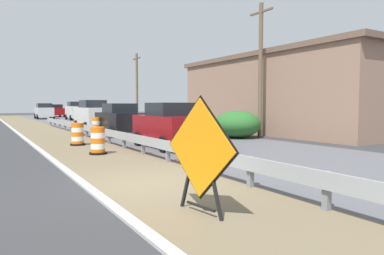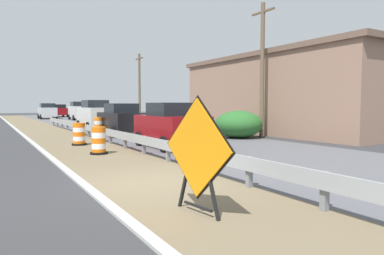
# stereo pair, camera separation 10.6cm
# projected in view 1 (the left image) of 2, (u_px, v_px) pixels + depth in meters

# --- Properties ---
(ground_plane) EXTENTS (160.00, 160.00, 0.00)m
(ground_plane) POSITION_uv_depth(u_px,v_px,m) (145.00, 183.00, 8.29)
(ground_plane) COLOR #333335
(median_dirt_strip) EXTENTS (3.26, 120.00, 0.01)m
(median_dirt_strip) POSITION_uv_depth(u_px,v_px,m) (161.00, 181.00, 8.52)
(median_dirt_strip) COLOR #706047
(median_dirt_strip) RESTS_ON ground
(far_lane_asphalt) EXTENTS (7.84, 120.00, 0.00)m
(far_lane_asphalt) POSITION_uv_depth(u_px,v_px,m) (315.00, 162.00, 11.38)
(far_lane_asphalt) COLOR #56565B
(far_lane_asphalt) RESTS_ON ground
(curb_near_edge) EXTENTS (0.20, 120.00, 0.11)m
(curb_near_edge) POSITION_uv_depth(u_px,v_px,m) (90.00, 190.00, 7.62)
(curb_near_edge) COLOR #ADADA8
(curb_near_edge) RESTS_ON ground
(guardrail_median) EXTENTS (0.18, 55.09, 0.71)m
(guardrail_median) POSITION_uv_depth(u_px,v_px,m) (248.00, 165.00, 7.85)
(guardrail_median) COLOR #999EA3
(guardrail_median) RESTS_ON ground
(warning_sign_diamond) EXTENTS (0.29, 1.77, 2.04)m
(warning_sign_diamond) POSITION_uv_depth(u_px,v_px,m) (200.00, 152.00, 5.94)
(warning_sign_diamond) COLOR black
(warning_sign_diamond) RESTS_ON ground
(traffic_barrel_nearest) EXTENTS (0.63, 0.63, 1.07)m
(traffic_barrel_nearest) POSITION_uv_depth(u_px,v_px,m) (188.00, 146.00, 11.58)
(traffic_barrel_nearest) COLOR orange
(traffic_barrel_nearest) RESTS_ON ground
(traffic_barrel_close) EXTENTS (0.66, 0.66, 1.03)m
(traffic_barrel_close) POSITION_uv_depth(u_px,v_px,m) (98.00, 142.00, 13.14)
(traffic_barrel_close) COLOR orange
(traffic_barrel_close) RESTS_ON ground
(traffic_barrel_mid) EXTENTS (0.68, 0.68, 1.03)m
(traffic_barrel_mid) POSITION_uv_depth(u_px,v_px,m) (78.00, 135.00, 16.05)
(traffic_barrel_mid) COLOR orange
(traffic_barrel_mid) RESTS_ON ground
(traffic_barrel_far) EXTENTS (0.67, 0.67, 1.09)m
(traffic_barrel_far) POSITION_uv_depth(u_px,v_px,m) (97.00, 127.00, 21.58)
(traffic_barrel_far) COLOR orange
(traffic_barrel_far) RESTS_ON ground
(car_lead_near_lane) EXTENTS (1.99, 4.09, 1.94)m
(car_lead_near_lane) POSITION_uv_depth(u_px,v_px,m) (119.00, 119.00, 21.23)
(car_lead_near_lane) COLOR black
(car_lead_near_lane) RESTS_ON ground
(car_trailing_near_lane) EXTENTS (2.08, 4.08, 1.97)m
(car_trailing_near_lane) POSITION_uv_depth(u_px,v_px,m) (88.00, 113.00, 37.53)
(car_trailing_near_lane) COLOR silver
(car_trailing_near_lane) RESTS_ON ground
(car_lead_far_lane) EXTENTS (2.10, 4.06, 1.95)m
(car_lead_far_lane) POSITION_uv_depth(u_px,v_px,m) (170.00, 125.00, 15.17)
(car_lead_far_lane) COLOR maroon
(car_lead_far_lane) RESTS_ON ground
(car_mid_far_lane) EXTENTS (2.10, 4.63, 2.25)m
(car_mid_far_lane) POSITION_uv_depth(u_px,v_px,m) (76.00, 111.00, 43.08)
(car_mid_far_lane) COLOR silver
(car_mid_far_lane) RESTS_ON ground
(car_trailing_far_lane) EXTENTS (1.96, 4.65, 2.21)m
(car_trailing_far_lane) POSITION_uv_depth(u_px,v_px,m) (92.00, 115.00, 26.50)
(car_trailing_far_lane) COLOR silver
(car_trailing_far_lane) RESTS_ON ground
(car_distant_a) EXTENTS (2.16, 4.79, 1.92)m
(car_distant_a) POSITION_uv_depth(u_px,v_px,m) (56.00, 111.00, 53.58)
(car_distant_a) COLOR maroon
(car_distant_a) RESTS_ON ground
(car_distant_b) EXTENTS (2.18, 4.25, 2.05)m
(car_distant_b) POSITION_uv_depth(u_px,v_px,m) (44.00, 111.00, 46.07)
(car_distant_b) COLOR silver
(car_distant_b) RESTS_ON ground
(roadside_shop_near) EXTENTS (7.70, 15.72, 5.15)m
(roadside_shop_near) POSITION_uv_depth(u_px,v_px,m) (290.00, 94.00, 23.89)
(roadside_shop_near) COLOR #93705B
(roadside_shop_near) RESTS_ON ground
(utility_pole_near) EXTENTS (0.24, 1.80, 7.61)m
(utility_pole_near) POSITION_uv_depth(u_px,v_px,m) (260.00, 68.00, 19.92)
(utility_pole_near) COLOR brown
(utility_pole_near) RESTS_ON ground
(utility_pole_mid) EXTENTS (0.24, 1.80, 7.14)m
(utility_pole_mid) POSITION_uv_depth(u_px,v_px,m) (137.00, 87.00, 36.24)
(utility_pole_mid) COLOR brown
(utility_pole_mid) RESTS_ON ground
(bush_roadside) EXTENTS (2.67, 2.67, 1.54)m
(bush_roadside) POSITION_uv_depth(u_px,v_px,m) (237.00, 124.00, 19.64)
(bush_roadside) COLOR #286028
(bush_roadside) RESTS_ON ground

